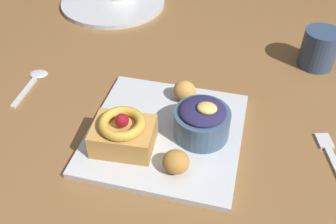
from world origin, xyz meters
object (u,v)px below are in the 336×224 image
object	(u,v)px
fork	(331,155)
coffee_mug	(319,49)
cake_slice	(123,133)
berry_ramekin	(202,121)
fritter_front	(176,162)
front_plate	(165,133)
back_plate	(113,2)
fritter_middle	(185,91)
spoon	(33,82)

from	to	relation	value
fork	coffee_mug	world-z (taller)	coffee_mug
cake_slice	berry_ramekin	bearing A→B (deg)	26.06
fritter_front	fork	size ratio (longest dim) A/B	0.35
front_plate	back_plate	distance (m)	0.54
fritter_front	back_plate	world-z (taller)	fritter_front
berry_ramekin	coffee_mug	world-z (taller)	same
berry_ramekin	cake_slice	bearing A→B (deg)	-153.94
cake_slice	fritter_front	size ratio (longest dim) A/B	2.45
fritter_middle	fork	world-z (taller)	fritter_middle
coffee_mug	front_plate	bearing A→B (deg)	-132.15
cake_slice	coffee_mug	size ratio (longest dim) A/B	1.28
front_plate	fork	xyz separation A→B (m)	(0.29, 0.02, -0.00)
back_plate	fork	xyz separation A→B (m)	(0.56, -0.45, -0.00)
fritter_front	spoon	distance (m)	0.39
berry_ramekin	back_plate	bearing A→B (deg)	126.14
fork	coffee_mug	distance (m)	0.28
berry_ramekin	fritter_middle	bearing A→B (deg)	119.76
cake_slice	spoon	world-z (taller)	cake_slice
fritter_front	berry_ramekin	bearing A→B (deg)	74.63
fritter_front	fritter_middle	size ratio (longest dim) A/B	1.00
fritter_middle	fork	size ratio (longest dim) A/B	0.35
fritter_front	coffee_mug	bearing A→B (deg)	58.72
cake_slice	fritter_middle	world-z (taller)	cake_slice
coffee_mug	fritter_middle	bearing A→B (deg)	-141.46
cake_slice	fritter_middle	bearing A→B (deg)	63.33
fritter_front	fritter_middle	world-z (taller)	fritter_middle
front_plate	berry_ramekin	xyz separation A→B (m)	(0.06, 0.01, 0.04)
front_plate	berry_ramekin	distance (m)	0.07
spoon	coffee_mug	world-z (taller)	coffee_mug
berry_ramekin	coffee_mug	bearing A→B (deg)	54.57
cake_slice	fork	size ratio (longest dim) A/B	0.86
berry_ramekin	spoon	xyz separation A→B (m)	(-0.38, 0.07, -0.04)
fritter_front	coffee_mug	distance (m)	0.45
berry_ramekin	fork	distance (m)	0.23
cake_slice	berry_ramekin	world-z (taller)	berry_ramekin
cake_slice	fritter_front	bearing A→B (deg)	-17.24
fork	spoon	bearing A→B (deg)	68.08
fritter_front	coffee_mug	size ratio (longest dim) A/B	0.52
front_plate	fritter_middle	distance (m)	0.10
fritter_middle	coffee_mug	size ratio (longest dim) A/B	0.52
cake_slice	spoon	bearing A→B (deg)	151.95
front_plate	fritter_front	size ratio (longest dim) A/B	6.14
front_plate	cake_slice	size ratio (longest dim) A/B	2.51
berry_ramekin	spoon	bearing A→B (deg)	168.78
berry_ramekin	back_plate	distance (m)	0.57
front_plate	fritter_middle	size ratio (longest dim) A/B	6.16
front_plate	berry_ramekin	world-z (taller)	berry_ramekin
fritter_front	coffee_mug	xyz separation A→B (m)	(0.23, 0.38, 0.01)
fritter_front	back_plate	xyz separation A→B (m)	(-0.31, 0.55, -0.03)
fritter_front	back_plate	bearing A→B (deg)	119.48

